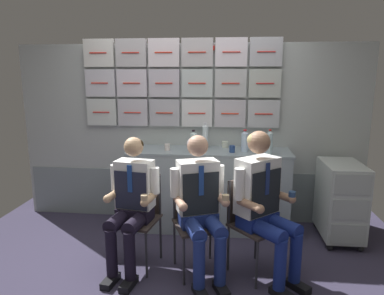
{
  "coord_description": "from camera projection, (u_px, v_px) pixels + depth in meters",
  "views": [
    {
      "loc": [
        0.45,
        -2.82,
        1.78
      ],
      "look_at": [
        0.11,
        0.49,
        1.09
      ],
      "focal_mm": 32.64,
      "sensor_mm": 36.0,
      "label": 1
    }
  ],
  "objects": [
    {
      "name": "paper_cup_blue",
      "position": [
        225.0,
        144.0,
        4.13
      ],
      "size": [
        0.07,
        0.07,
        0.08
      ],
      "color": "silver",
      "rests_on": "galley_counter"
    },
    {
      "name": "galley_bulkhead",
      "position": [
        189.0,
        128.0,
        4.25
      ],
      "size": [
        4.2,
        0.14,
        2.2
      ],
      "color": "#ACB3B0",
      "rests_on": "ground"
    },
    {
      "name": "ground",
      "position": [
        174.0,
        279.0,
        3.15
      ],
      "size": [
        4.8,
        4.8,
        0.04
      ],
      "primitive_type": "cube",
      "color": "#353046"
    },
    {
      "name": "folding_chair_left",
      "position": [
        139.0,
        208.0,
        3.33
      ],
      "size": [
        0.46,
        0.46,
        0.86
      ],
      "color": "#2D2D33",
      "rests_on": "ground"
    },
    {
      "name": "water_bottle_tall",
      "position": [
        205.0,
        136.0,
        4.1
      ],
      "size": [
        0.07,
        0.07,
        0.3
      ],
      "color": "white",
      "rests_on": "galley_counter"
    },
    {
      "name": "crew_member_by_counter",
      "position": [
        264.0,
        198.0,
        3.02
      ],
      "size": [
        0.66,
        0.69,
        1.32
      ],
      "color": "black",
      "rests_on": "ground"
    },
    {
      "name": "folding_chair_right",
      "position": [
        195.0,
        213.0,
        3.23
      ],
      "size": [
        0.52,
        0.52,
        0.86
      ],
      "color": "#2D2D33",
      "rests_on": "ground"
    },
    {
      "name": "espresso_cup_small",
      "position": [
        167.0,
        147.0,
        3.98
      ],
      "size": [
        0.06,
        0.06,
        0.08
      ],
      "color": "silver",
      "rests_on": "galley_counter"
    },
    {
      "name": "sparkling_bottle_green",
      "position": [
        193.0,
        142.0,
        3.86
      ],
      "size": [
        0.08,
        0.08,
        0.25
      ],
      "color": "silver",
      "rests_on": "galley_counter"
    },
    {
      "name": "crew_member_left",
      "position": [
        131.0,
        200.0,
        3.15
      ],
      "size": [
        0.48,
        0.62,
        1.24
      ],
      "color": "black",
      "rests_on": "ground"
    },
    {
      "name": "water_bottle_blue_cap",
      "position": [
        270.0,
        143.0,
        3.76
      ],
      "size": [
        0.07,
        0.07,
        0.27
      ],
      "color": "silver",
      "rests_on": "galley_counter"
    },
    {
      "name": "water_bottle_short",
      "position": [
        245.0,
        141.0,
        3.9
      ],
      "size": [
        0.08,
        0.08,
        0.25
      ],
      "color": "silver",
      "rests_on": "galley_counter"
    },
    {
      "name": "crew_member_right",
      "position": [
        200.0,
        201.0,
        3.04
      ],
      "size": [
        0.55,
        0.68,
        1.28
      ],
      "color": "black",
      "rests_on": "ground"
    },
    {
      "name": "coffee_cup_white",
      "position": [
        232.0,
        149.0,
        3.87
      ],
      "size": [
        0.06,
        0.06,
        0.08
      ],
      "color": "navy",
      "rests_on": "galley_counter"
    },
    {
      "name": "galley_counter",
      "position": [
        209.0,
        189.0,
        4.09
      ],
      "size": [
        1.85,
        0.53,
        0.94
      ],
      "color": "#92A1A9",
      "rests_on": "ground"
    },
    {
      "name": "service_trolley",
      "position": [
        340.0,
        199.0,
        3.79
      ],
      "size": [
        0.4,
        0.65,
        0.86
      ],
      "color": "black",
      "rests_on": "ground"
    },
    {
      "name": "folding_chair_by_counter",
      "position": [
        250.0,
        214.0,
        3.19
      ],
      "size": [
        0.56,
        0.56,
        0.86
      ],
      "color": "#2D2D33",
      "rests_on": "ground"
    }
  ]
}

